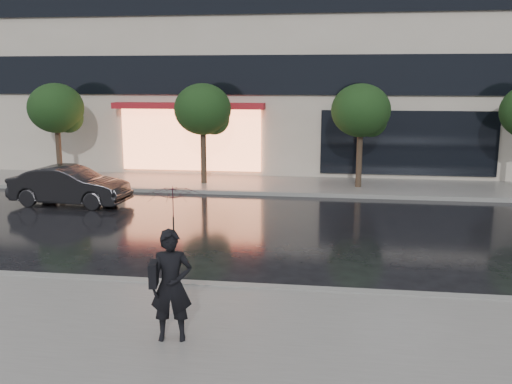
# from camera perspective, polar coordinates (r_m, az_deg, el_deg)

# --- Properties ---
(ground) EXTENTS (120.00, 120.00, 0.00)m
(ground) POSITION_cam_1_polar(r_m,az_deg,el_deg) (12.52, -2.19, -8.16)
(ground) COLOR black
(ground) RESTS_ON ground
(sidewalk_near) EXTENTS (60.00, 4.50, 0.12)m
(sidewalk_near) POSITION_cam_1_polar(r_m,az_deg,el_deg) (9.55, -5.73, -14.23)
(sidewalk_near) COLOR slate
(sidewalk_near) RESTS_ON ground
(sidewalk_far) EXTENTS (60.00, 3.50, 0.12)m
(sidewalk_far) POSITION_cam_1_polar(r_m,az_deg,el_deg) (22.34, 2.44, 0.70)
(sidewalk_far) COLOR slate
(sidewalk_far) RESTS_ON ground
(curb_near) EXTENTS (60.00, 0.25, 0.14)m
(curb_near) POSITION_cam_1_polar(r_m,az_deg,el_deg) (11.57, -3.07, -9.46)
(curb_near) COLOR gray
(curb_near) RESTS_ON ground
(curb_far) EXTENTS (60.00, 0.25, 0.14)m
(curb_far) POSITION_cam_1_polar(r_m,az_deg,el_deg) (20.63, 1.97, -0.16)
(curb_far) COLOR gray
(curb_far) RESTS_ON ground
(tree_far_west) EXTENTS (2.20, 2.20, 3.99)m
(tree_far_west) POSITION_cam_1_polar(r_m,az_deg,el_deg) (24.33, -19.21, 7.75)
(tree_far_west) COLOR #33261C
(tree_far_west) RESTS_ON ground
(tree_mid_west) EXTENTS (2.20, 2.20, 3.99)m
(tree_mid_west) POSITION_cam_1_polar(r_m,az_deg,el_deg) (22.26, -5.18, 8.05)
(tree_mid_west) COLOR #33261C
(tree_mid_west) RESTS_ON ground
(tree_mid_east) EXTENTS (2.20, 2.20, 3.99)m
(tree_mid_east) POSITION_cam_1_polar(r_m,az_deg,el_deg) (21.70, 10.60, 7.82)
(tree_mid_east) COLOR #33261C
(tree_mid_east) RESTS_ON ground
(parked_car) EXTENTS (4.04, 1.67, 1.30)m
(parked_car) POSITION_cam_1_polar(r_m,az_deg,el_deg) (19.98, -18.13, 0.60)
(parked_car) COLOR black
(parked_car) RESTS_ON ground
(pedestrian_with_umbrella) EXTENTS (1.10, 1.11, 2.47)m
(pedestrian_with_umbrella) POSITION_cam_1_polar(r_m,az_deg,el_deg) (8.84, -8.37, -4.99)
(pedestrian_with_umbrella) COLOR black
(pedestrian_with_umbrella) RESTS_ON sidewalk_near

